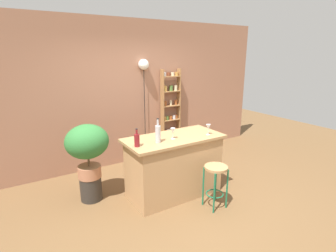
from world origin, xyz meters
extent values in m
plane|color=brown|center=(0.00, 0.00, 0.00)|extent=(12.00, 12.00, 0.00)
cube|color=#9E6B51|center=(0.00, 1.95, 1.40)|extent=(6.40, 0.10, 2.80)
cube|color=tan|center=(0.00, 0.30, 0.45)|extent=(1.39, 0.66, 0.91)
cube|color=#A87F51|center=(0.00, 0.30, 0.93)|extent=(1.51, 0.72, 0.04)
cylinder|color=#196642|center=(0.18, -0.45, 0.30)|extent=(0.02, 0.02, 0.60)
cylinder|color=#196642|center=(0.42, -0.45, 0.30)|extent=(0.02, 0.02, 0.60)
cylinder|color=#196642|center=(0.18, -0.21, 0.30)|extent=(0.02, 0.02, 0.60)
cylinder|color=#196642|center=(0.42, -0.21, 0.30)|extent=(0.02, 0.02, 0.60)
torus|color=#196642|center=(0.30, -0.33, 0.20)|extent=(0.26, 0.26, 0.02)
cylinder|color=#A87F51|center=(0.30, -0.33, 0.62)|extent=(0.33, 0.33, 0.03)
cube|color=#9E7042|center=(0.70, 1.81, 0.93)|extent=(0.02, 0.14, 1.85)
cube|color=#9E7042|center=(1.11, 1.81, 0.93)|extent=(0.02, 0.14, 1.85)
cube|color=#9E7042|center=(0.90, 1.81, 0.15)|extent=(0.39, 0.14, 0.02)
cylinder|color=brown|center=(0.77, 1.81, 0.21)|extent=(0.07, 0.07, 0.08)
cylinder|color=gold|center=(0.91, 1.80, 0.21)|extent=(0.07, 0.07, 0.08)
cylinder|color=silver|center=(1.04, 1.81, 0.21)|extent=(0.07, 0.07, 0.08)
cube|color=#9E7042|center=(0.90, 1.81, 0.46)|extent=(0.39, 0.14, 0.02)
cylinder|color=#994C23|center=(0.75, 1.81, 0.52)|extent=(0.05, 0.05, 0.09)
cylinder|color=silver|center=(0.83, 1.80, 0.52)|extent=(0.05, 0.05, 0.09)
cylinder|color=silver|center=(0.89, 1.82, 0.52)|extent=(0.05, 0.05, 0.09)
cylinder|color=brown|center=(0.99, 1.80, 0.52)|extent=(0.05, 0.05, 0.09)
cylinder|color=#AD7A38|center=(1.07, 1.82, 0.52)|extent=(0.05, 0.05, 0.09)
cube|color=#9E7042|center=(0.90, 1.81, 0.77)|extent=(0.39, 0.14, 0.02)
cylinder|color=#AD7A38|center=(0.75, 1.80, 0.82)|extent=(0.07, 0.07, 0.08)
cylinder|color=#4C7033|center=(0.82, 1.81, 0.82)|extent=(0.07, 0.07, 0.08)
cylinder|color=#994C23|center=(0.90, 1.80, 0.82)|extent=(0.07, 0.07, 0.08)
cylinder|color=silver|center=(0.98, 1.80, 0.82)|extent=(0.07, 0.07, 0.08)
cylinder|color=#994C23|center=(1.05, 1.82, 0.82)|extent=(0.07, 0.07, 0.08)
cube|color=#9E7042|center=(0.90, 1.81, 1.08)|extent=(0.39, 0.14, 0.02)
cylinder|color=#994C23|center=(0.78, 1.82, 1.14)|extent=(0.05, 0.05, 0.11)
cylinder|color=beige|center=(0.91, 1.82, 1.14)|extent=(0.05, 0.05, 0.11)
cylinder|color=#994C23|center=(1.04, 1.81, 1.14)|extent=(0.05, 0.05, 0.11)
cube|color=#9E7042|center=(0.90, 1.81, 1.39)|extent=(0.39, 0.14, 0.02)
cylinder|color=gold|center=(0.77, 1.82, 1.45)|extent=(0.08, 0.08, 0.11)
cylinder|color=#4C7033|center=(0.91, 1.81, 1.45)|extent=(0.08, 0.08, 0.11)
cylinder|color=beige|center=(1.02, 1.81, 1.45)|extent=(0.08, 0.08, 0.11)
cube|color=#9E7042|center=(0.90, 1.81, 1.70)|extent=(0.39, 0.14, 0.02)
cylinder|color=silver|center=(0.75, 1.81, 1.75)|extent=(0.07, 0.07, 0.08)
cylinder|color=brown|center=(0.86, 1.82, 1.75)|extent=(0.07, 0.07, 0.08)
cylinder|color=beige|center=(0.94, 1.80, 1.75)|extent=(0.07, 0.07, 0.08)
cylinder|color=#AD7A38|center=(1.05, 1.81, 1.75)|extent=(0.07, 0.07, 0.08)
cylinder|color=#2D2823|center=(-1.16, 0.82, 0.19)|extent=(0.32, 0.32, 0.37)
cylinder|color=#A86B4C|center=(-1.16, 0.82, 0.46)|extent=(0.34, 0.34, 0.18)
cylinder|color=brown|center=(-1.16, 0.82, 0.63)|extent=(0.03, 0.03, 0.16)
ellipsoid|color=#2D7033|center=(-1.16, 0.82, 0.93)|extent=(0.63, 0.57, 0.50)
cylinder|color=maroon|center=(-0.65, 0.21, 1.03)|extent=(0.07, 0.07, 0.17)
cylinder|color=maroon|center=(-0.65, 0.21, 1.15)|extent=(0.03, 0.03, 0.07)
cylinder|color=black|center=(-0.65, 0.21, 1.19)|extent=(0.03, 0.03, 0.01)
cylinder|color=#B2B2B7|center=(-0.33, 0.21, 1.07)|extent=(0.08, 0.08, 0.24)
cylinder|color=#B2B2B7|center=(-0.33, 0.21, 1.24)|extent=(0.03, 0.03, 0.09)
cylinder|color=black|center=(-0.33, 0.21, 1.29)|extent=(0.03, 0.03, 0.01)
cylinder|color=silver|center=(0.51, 0.12, 0.95)|extent=(0.06, 0.06, 0.00)
cylinder|color=silver|center=(0.51, 0.12, 0.99)|extent=(0.01, 0.01, 0.07)
cone|color=silver|center=(0.51, 0.12, 1.07)|extent=(0.07, 0.07, 0.08)
cylinder|color=silver|center=(-0.06, 0.23, 0.95)|extent=(0.06, 0.06, 0.00)
cylinder|color=silver|center=(-0.06, 0.23, 0.99)|extent=(0.01, 0.01, 0.07)
cone|color=silver|center=(-0.06, 0.23, 1.07)|extent=(0.07, 0.07, 0.08)
cylinder|color=black|center=(0.30, 1.84, 0.98)|extent=(0.01, 0.01, 1.95)
sphere|color=white|center=(0.30, 1.84, 1.95)|extent=(0.21, 0.21, 0.21)
camera|label=1|loc=(-2.08, -2.87, 2.17)|focal=28.28mm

